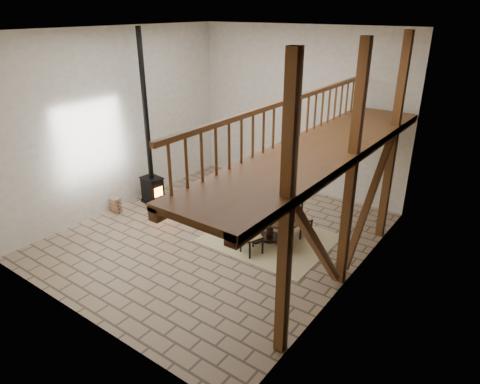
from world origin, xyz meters
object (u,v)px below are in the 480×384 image
Objects in this scene: dining_table at (270,224)px; log_stack at (116,205)px; log_basket at (150,193)px; wood_stove at (151,167)px.

log_stack is at bearing -144.84° from dining_table.
log_stack reaches higher than log_basket.
wood_stove reaches higher than dining_table.
log_stack is at bearing -94.86° from log_basket.
dining_table is 5.10× the size of log_stack.
dining_table is 4.34m from log_basket.
wood_stove is at bearing -157.98° from dining_table.
wood_stove is at bearing 69.12° from log_stack.
wood_stove is 11.47× the size of log_stack.
log_stack is (-0.41, -1.07, -0.92)m from wood_stove.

